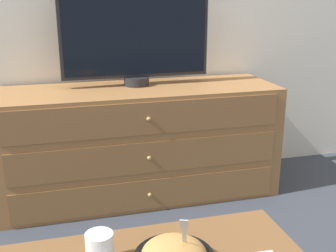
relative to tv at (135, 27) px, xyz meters
The scene contains 4 objects.
ground_plane 1.06m from the tv, 88.23° to the left, with size 12.00×12.00×0.00m, color #383D47.
dresser 0.70m from the tv, 91.48° to the right, with size 1.67×0.54×0.69m.
tv is the anchor object (origin of this frame).
drink_cup 1.56m from the tv, 105.19° to the right, with size 0.08×0.08×0.10m.
Camera 1 is at (-0.47, -2.71, 1.23)m, focal length 45.00 mm.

